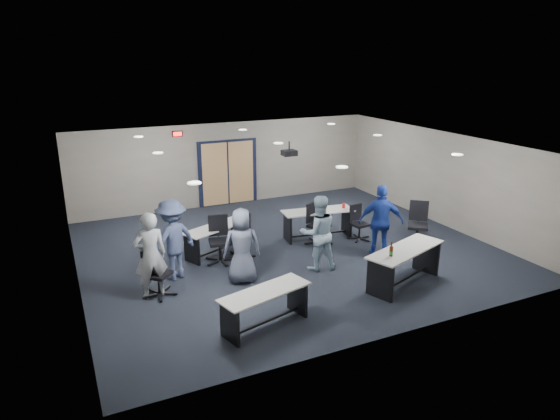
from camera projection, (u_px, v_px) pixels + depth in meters
name	position (u px, v px, depth m)	size (l,w,h in m)	color
floor	(287.00, 249.00, 12.83)	(10.00, 10.00, 0.00)	black
back_wall	(227.00, 164.00, 16.31)	(10.00, 0.04, 2.70)	gray
front_wall	(401.00, 266.00, 8.53)	(10.00, 0.04, 2.70)	gray
left_wall	(71.00, 227.00, 10.41)	(0.04, 9.00, 2.70)	gray
right_wall	(442.00, 178.00, 14.43)	(0.04, 9.00, 2.70)	gray
ceiling	(287.00, 145.00, 12.01)	(10.00, 9.00, 0.04)	white
double_door	(228.00, 173.00, 16.37)	(2.00, 0.07, 2.20)	black
exit_sign	(177.00, 134.00, 15.29)	(0.32, 0.07, 0.18)	black
ceiling_projector	(289.00, 153.00, 12.65)	(0.35, 0.32, 0.37)	black
ceiling_can_lights	(283.00, 145.00, 12.24)	(6.24, 5.74, 0.02)	white
table_front_left	(265.00, 302.00, 9.08)	(1.87, 1.03, 0.72)	beige
table_front_right	(405.00, 260.00, 10.72)	(2.17, 1.33, 1.14)	beige
table_back_left	(216.00, 235.00, 12.41)	(1.85, 1.26, 0.72)	beige
table_back_right	(318.00, 219.00, 13.47)	(2.00, 0.89, 0.91)	beige
chair_back_a	(220.00, 240.00, 11.89)	(0.71, 0.71, 1.13)	black
chair_back_b	(240.00, 237.00, 12.19)	(0.67, 0.67, 1.07)	black
chair_back_c	(319.00, 224.00, 13.04)	(0.69, 0.69, 1.09)	black
chair_back_d	(360.00, 223.00, 13.35)	(0.60, 0.60, 0.95)	black
chair_loose_left	(158.00, 273.00, 10.24)	(0.65, 0.65, 1.03)	black
chair_loose_right	(418.00, 224.00, 12.94)	(0.72, 0.72, 1.15)	black
person_gray	(150.00, 255.00, 10.08)	(0.67, 0.44, 1.83)	#9DA3AB
person_plaid	(242.00, 246.00, 10.78)	(0.82, 0.53, 1.68)	slate
person_lightblue	(318.00, 233.00, 11.42)	(0.86, 0.67, 1.78)	#A0BED4
person_navy	(381.00, 222.00, 12.10)	(1.07, 0.45, 1.83)	navy
person_back	(172.00, 240.00, 10.94)	(1.18, 0.68, 1.83)	#435079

